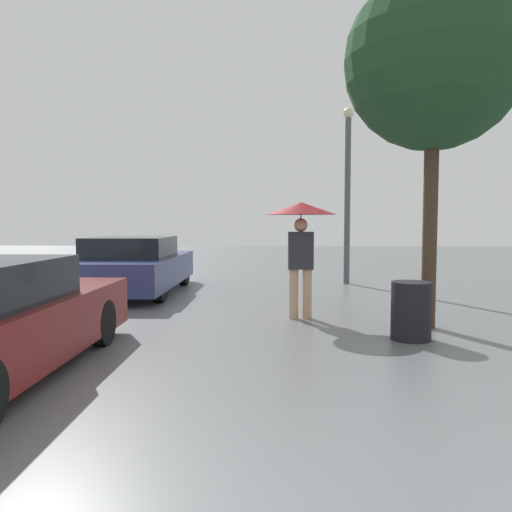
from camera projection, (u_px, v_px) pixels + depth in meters
pedestrian at (301, 224)px, 7.83m from camera, size 1.10×1.10×1.84m
parked_car_farthest at (134, 266)px, 10.77m from camera, size 1.89×4.29×1.21m
tree at (434, 62)px, 6.98m from camera, size 2.51×2.51×5.05m
street_lamp at (348, 186)px, 12.24m from camera, size 0.26×0.26×4.31m
trash_bin at (411, 311)px, 6.47m from camera, size 0.51×0.51×0.76m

